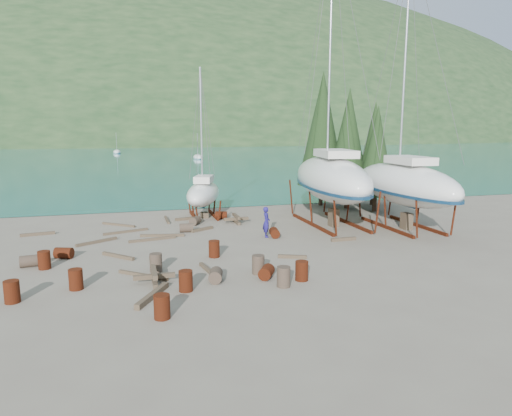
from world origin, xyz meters
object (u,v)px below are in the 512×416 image
object	(u,v)px
large_sailboat_near	(331,178)
worker	(266,222)
large_sailboat_far	(404,183)
small_sailboat_shore	(203,193)

from	to	relation	value
large_sailboat_near	worker	xyz separation A→B (m)	(-5.40, -2.41, -2.34)
large_sailboat_near	worker	distance (m)	6.36
large_sailboat_far	worker	xyz separation A→B (m)	(-9.74, -0.20, -2.08)
large_sailboat_near	large_sailboat_far	bearing A→B (deg)	-17.97
small_sailboat_shore	worker	distance (m)	8.18
small_sailboat_shore	worker	world-z (taller)	small_sailboat_shore
large_sailboat_far	small_sailboat_shore	size ratio (longest dim) A/B	1.67
large_sailboat_near	small_sailboat_shore	distance (m)	9.76
large_sailboat_near	small_sailboat_shore	xyz separation A→B (m)	(-8.09, 5.26, -1.46)
large_sailboat_far	large_sailboat_near	bearing A→B (deg)	155.71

